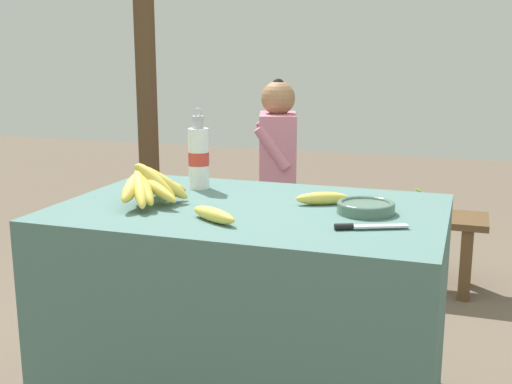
# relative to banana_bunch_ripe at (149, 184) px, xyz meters

# --- Properties ---
(market_counter) EXTENTS (1.28, 0.83, 0.76)m
(market_counter) POSITION_rel_banana_bunch_ripe_xyz_m (0.33, 0.08, -0.45)
(market_counter) COLOR #4C706B
(market_counter) RESTS_ON ground_plane
(banana_bunch_ripe) EXTENTS (0.21, 0.34, 0.16)m
(banana_bunch_ripe) POSITION_rel_banana_bunch_ripe_xyz_m (0.00, 0.00, 0.00)
(banana_bunch_ripe) COLOR #4C381E
(banana_bunch_ripe) RESTS_ON market_counter
(serving_bowl) EXTENTS (0.19, 0.19, 0.04)m
(serving_bowl) POSITION_rel_banana_bunch_ripe_xyz_m (0.72, 0.12, -0.05)
(serving_bowl) COLOR #4C6B5B
(serving_bowl) RESTS_ON market_counter
(water_bottle) EXTENTS (0.08, 0.08, 0.31)m
(water_bottle) POSITION_rel_banana_bunch_ripe_xyz_m (0.05, 0.30, 0.05)
(water_bottle) COLOR white
(water_bottle) RESTS_ON market_counter
(loose_banana_front) EXTENTS (0.19, 0.14, 0.04)m
(loose_banana_front) POSITION_rel_banana_bunch_ripe_xyz_m (0.29, -0.14, -0.05)
(loose_banana_front) COLOR #E0C64C
(loose_banana_front) RESTS_ON market_counter
(loose_banana_side) EXTENTS (0.18, 0.12, 0.04)m
(loose_banana_side) POSITION_rel_banana_bunch_ripe_xyz_m (0.56, 0.19, -0.05)
(loose_banana_side) COLOR #E0C64C
(loose_banana_side) RESTS_ON market_counter
(knife) EXTENTS (0.21, 0.11, 0.02)m
(knife) POSITION_rel_banana_bunch_ripe_xyz_m (0.73, -0.08, -0.06)
(knife) COLOR #BCBCC1
(knife) RESTS_ON market_counter
(wooden_bench) EXTENTS (1.69, 0.32, 0.41)m
(wooden_bench) POSITION_rel_banana_bunch_ripe_xyz_m (0.29, 1.55, -0.48)
(wooden_bench) COLOR brown
(wooden_bench) RESTS_ON ground_plane
(seated_vendor) EXTENTS (0.46, 0.43, 1.12)m
(seated_vendor) POSITION_rel_banana_bunch_ripe_xyz_m (-0.04, 1.50, -0.19)
(seated_vendor) COLOR #232328
(seated_vendor) RESTS_ON ground_plane
(banana_bunch_green) EXTENTS (0.18, 0.31, 0.15)m
(banana_bunch_green) POSITION_rel_banana_bunch_ripe_xyz_m (0.79, 1.54, -0.35)
(banana_bunch_green) COLOR #4C381E
(banana_bunch_green) RESTS_ON wooden_bench
(support_post_near) EXTENTS (0.14, 0.14, 2.34)m
(support_post_near) POSITION_rel_banana_bunch_ripe_xyz_m (-1.03, 1.92, 0.34)
(support_post_near) COLOR #4C3823
(support_post_near) RESTS_ON ground_plane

